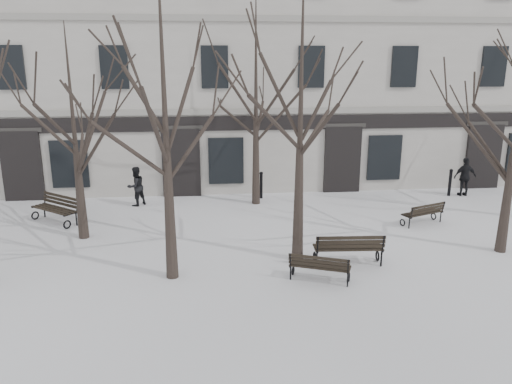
{
  "coord_description": "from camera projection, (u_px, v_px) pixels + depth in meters",
  "views": [
    {
      "loc": [
        -2.46,
        -13.03,
        5.79
      ],
      "look_at": [
        -0.81,
        3.0,
        1.42
      ],
      "focal_mm": 35.0,
      "sensor_mm": 36.0,
      "label": 1
    }
  ],
  "objects": [
    {
      "name": "ground",
      "position": [
        295.0,
        266.0,
        14.27
      ],
      "size": [
        100.0,
        100.0,
        0.0
      ],
      "primitive_type": "plane",
      "color": "white",
      "rests_on": "ground"
    },
    {
      "name": "building",
      "position": [
        252.0,
        63.0,
        25.27
      ],
      "size": [
        40.4,
        10.2,
        11.4
      ],
      "color": "#B6B1A9",
      "rests_on": "ground"
    },
    {
      "name": "tree_1",
      "position": [
        163.0,
        79.0,
        12.21
      ],
      "size": [
        5.9,
        5.9,
        8.42
      ],
      "color": "black",
      "rests_on": "ground"
    },
    {
      "name": "tree_2",
      "position": [
        301.0,
        82.0,
        13.44
      ],
      "size": [
        5.75,
        5.75,
        8.21
      ],
      "color": "black",
      "rests_on": "ground"
    },
    {
      "name": "tree_4",
      "position": [
        72.0,
        108.0,
        15.44
      ],
      "size": [
        4.79,
        4.79,
        6.84
      ],
      "color": "black",
      "rests_on": "ground"
    },
    {
      "name": "tree_5",
      "position": [
        256.0,
        72.0,
        19.06
      ],
      "size": [
        5.87,
        5.87,
        8.39
      ],
      "color": "black",
      "rests_on": "ground"
    },
    {
      "name": "bench_1",
      "position": [
        320.0,
        266.0,
        13.2
      ],
      "size": [
        1.68,
        1.13,
        0.81
      ],
      "rotation": [
        0.0,
        0.0,
        2.75
      ],
      "color": "black",
      "rests_on": "ground"
    },
    {
      "name": "bench_2",
      "position": [
        349.0,
        248.0,
        14.23
      ],
      "size": [
        2.0,
        0.84,
        0.99
      ],
      "rotation": [
        0.0,
        0.0,
        3.08
      ],
      "color": "black",
      "rests_on": "ground"
    },
    {
      "name": "bench_3",
      "position": [
        56.0,
        208.0,
        17.98
      ],
      "size": [
        1.93,
        1.76,
        0.99
      ],
      "rotation": [
        0.0,
        0.0,
        -0.68
      ],
      "color": "black",
      "rests_on": "ground"
    },
    {
      "name": "bench_4",
      "position": [
        424.0,
        213.0,
        17.74
      ],
      "size": [
        1.69,
        1.13,
        0.81
      ],
      "rotation": [
        0.0,
        0.0,
        3.53
      ],
      "color": "black",
      "rests_on": "ground"
    },
    {
      "name": "bollard_a",
      "position": [
        261.0,
        184.0,
        21.02
      ],
      "size": [
        0.15,
        0.15,
        1.16
      ],
      "color": "black",
      "rests_on": "ground"
    },
    {
      "name": "bollard_b",
      "position": [
        450.0,
        181.0,
        21.39
      ],
      "size": [
        0.15,
        0.15,
        1.19
      ],
      "color": "black",
      "rests_on": "ground"
    },
    {
      "name": "pedestrian_b",
      "position": [
        137.0,
        205.0,
        20.15
      ],
      "size": [
        0.97,
        0.97,
        1.59
      ],
      "primitive_type": "imported",
      "rotation": [
        0.0,
        0.0,
        3.9
      ],
      "color": "black",
      "rests_on": "ground"
    },
    {
      "name": "pedestrian_c",
      "position": [
        463.0,
        196.0,
        21.58
      ],
      "size": [
        0.98,
        0.42,
        1.67
      ],
      "primitive_type": "imported",
      "rotation": [
        0.0,
        0.0,
        3.15
      ],
      "color": "black",
      "rests_on": "ground"
    }
  ]
}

